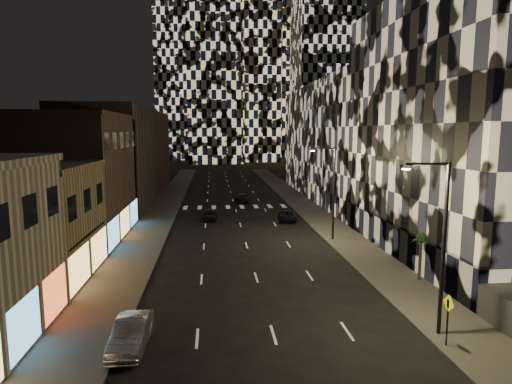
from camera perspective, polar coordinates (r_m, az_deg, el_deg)
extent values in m
cube|color=#47443F|center=(61.41, -12.19, -2.04)|extent=(4.00, 120.00, 0.15)
cube|color=#47443F|center=(62.40, 6.39, -1.75)|extent=(4.00, 120.00, 0.15)
cube|color=#4C4C47|center=(61.21, -10.24, -2.02)|extent=(0.20, 120.00, 0.15)
cube|color=#4C4C47|center=(61.99, 4.49, -1.79)|extent=(0.20, 120.00, 0.15)
cube|color=#867550|center=(34.71, -29.40, -4.02)|extent=(10.00, 10.00, 8.00)
cube|color=#483328|center=(46.00, -23.40, 1.60)|extent=(10.00, 15.00, 12.00)
cube|color=#483328|center=(71.56, -17.07, 4.78)|extent=(10.00, 40.00, 14.00)
cube|color=#232326|center=(41.58, 28.17, 7.61)|extent=(16.00, 25.00, 22.00)
cube|color=#383838|center=(38.94, 17.73, -5.91)|extent=(0.60, 25.00, 3.00)
cube|color=#232326|center=(70.97, 13.27, 6.51)|extent=(16.00, 40.00, 18.00)
cube|color=black|center=(155.08, 9.34, 22.65)|extent=(20.00, 20.00, 100.00)
cube|color=black|center=(182.14, -9.16, 23.67)|extent=(24.00, 24.00, 120.00)
cube|color=black|center=(154.56, -5.63, 21.81)|extent=(18.00, 18.00, 95.00)
cylinder|color=black|center=(23.99, 23.72, -7.09)|extent=(0.20, 0.20, 9.00)
cylinder|color=black|center=(22.76, 21.93, 3.48)|extent=(2.20, 0.14, 0.14)
cube|color=black|center=(22.28, 19.41, 3.21)|extent=(0.50, 0.25, 0.18)
cube|color=#FFEAB2|center=(22.29, 19.39, 2.90)|extent=(0.35, 0.18, 0.06)
cylinder|color=black|center=(42.18, 10.33, -0.24)|extent=(0.20, 0.20, 9.00)
cylinder|color=black|center=(41.49, 9.01, 5.76)|extent=(2.20, 0.14, 0.14)
cube|color=black|center=(41.23, 7.52, 5.61)|extent=(0.50, 0.25, 0.18)
cube|color=#FFEAB2|center=(41.24, 7.52, 5.44)|extent=(0.35, 0.18, 0.06)
imported|color=#9FA0A5|center=(23.09, -16.30, -17.70)|extent=(1.66, 4.46, 1.46)
imported|color=black|center=(52.02, -6.17, -3.04)|extent=(2.01, 4.11, 1.35)
imported|color=black|center=(65.18, -1.89, -0.77)|extent=(1.97, 4.57, 1.31)
imported|color=black|center=(51.52, 4.25, -3.22)|extent=(2.36, 4.42, 1.18)
cylinder|color=black|center=(23.86, 24.16, -15.49)|extent=(0.08, 0.08, 2.47)
cube|color=#DAD600|center=(23.51, 24.30, -13.39)|extent=(0.06, 0.87, 0.87)
cube|color=black|center=(23.49, 24.23, -13.40)|extent=(0.02, 0.22, 0.40)
cylinder|color=#47331E|center=(32.87, 21.02, -8.47)|extent=(0.22, 0.22, 2.88)
sphere|color=#18441B|center=(32.47, 21.16, -5.80)|extent=(0.63, 0.63, 0.63)
cone|color=#18441B|center=(32.64, 21.44, -5.82)|extent=(1.27, 0.61, 0.76)
cone|color=#18441B|center=(32.70, 21.12, -5.78)|extent=(0.69, 1.26, 0.76)
cone|color=#18441B|center=(32.60, 20.83, -5.81)|extent=(0.84, 1.21, 0.76)
cone|color=#18441B|center=(32.41, 20.78, -5.88)|extent=(1.27, 0.44, 0.76)
cone|color=#18441B|center=(32.28, 21.02, -5.95)|extent=(1.09, 1.03, 0.76)
cone|color=#18441B|center=(32.30, 21.36, -5.96)|extent=(0.34, 1.26, 0.76)
cone|color=#18441B|center=(32.46, 21.55, -5.91)|extent=(1.17, 0.91, 0.76)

